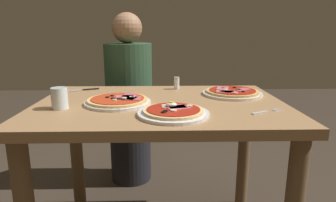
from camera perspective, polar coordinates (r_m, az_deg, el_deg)
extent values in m
cube|color=#9E754C|center=(1.34, -1.38, -1.02)|extent=(1.11, 0.78, 0.04)
cylinder|color=brown|center=(1.84, -17.19, -9.77)|extent=(0.07, 0.07, 0.71)
cylinder|color=brown|center=(1.85, 14.50, -9.57)|extent=(0.07, 0.07, 0.71)
cylinder|color=white|center=(1.13, 1.14, -2.44)|extent=(0.28, 0.28, 0.01)
cylinder|color=#E5C17F|center=(1.13, 1.14, -1.90)|extent=(0.23, 0.23, 0.01)
cylinder|color=#A82314|center=(1.13, 1.14, -1.58)|extent=(0.21, 0.21, 0.00)
torus|color=black|center=(1.14, 0.82, -1.16)|extent=(0.02, 0.02, 0.00)
torus|color=black|center=(1.14, 1.02, -1.14)|extent=(0.02, 0.02, 0.00)
torus|color=black|center=(1.07, -0.78, -2.17)|extent=(0.02, 0.02, 0.00)
torus|color=black|center=(1.09, -0.43, -1.93)|extent=(0.02, 0.02, 0.00)
cube|color=#D16B70|center=(1.15, 1.84, -1.08)|extent=(0.08, 0.07, 0.00)
cube|color=#D16B70|center=(1.14, 1.99, -1.28)|extent=(0.10, 0.09, 0.00)
cylinder|color=beige|center=(1.10, 1.17, -1.81)|extent=(0.03, 0.03, 0.00)
cylinder|color=beige|center=(1.16, -0.59, -0.88)|extent=(0.03, 0.03, 0.00)
cylinder|color=beige|center=(1.14, -0.69, -1.23)|extent=(0.02, 0.02, 0.00)
cylinder|color=beige|center=(1.17, 4.26, -0.89)|extent=(0.02, 0.02, 0.00)
ellipsoid|color=white|center=(1.15, 0.73, -0.71)|extent=(0.04, 0.03, 0.02)
cylinder|color=yellow|center=(1.14, 0.73, -0.23)|extent=(0.02, 0.02, 0.00)
cylinder|color=white|center=(1.32, -9.61, -0.24)|extent=(0.29, 0.29, 0.01)
cylinder|color=#DBB26B|center=(1.32, -9.63, 0.22)|extent=(0.27, 0.27, 0.01)
cylinder|color=red|center=(1.32, -9.64, 0.49)|extent=(0.23, 0.23, 0.00)
torus|color=black|center=(1.29, -9.92, 0.34)|extent=(0.02, 0.02, 0.00)
torus|color=black|center=(1.28, -8.60, 0.32)|extent=(0.02, 0.02, 0.00)
torus|color=black|center=(1.36, -10.71, 1.02)|extent=(0.02, 0.02, 0.00)
torus|color=black|center=(1.30, -9.37, 0.47)|extent=(0.02, 0.02, 0.00)
torus|color=black|center=(1.33, -11.57, 0.72)|extent=(0.02, 0.02, 0.00)
torus|color=black|center=(1.31, -10.56, 0.53)|extent=(0.02, 0.02, 0.00)
cube|color=#C65B66|center=(1.37, -7.51, 1.20)|extent=(0.06, 0.10, 0.00)
cube|color=#C65B66|center=(1.30, -7.39, 0.53)|extent=(0.07, 0.08, 0.00)
cube|color=#D16B70|center=(1.34, -8.06, 0.87)|extent=(0.10, 0.06, 0.00)
cube|color=#C65B66|center=(1.30, -6.60, 0.51)|extent=(0.06, 0.08, 0.00)
cylinder|color=beige|center=(1.32, -6.67, 0.79)|extent=(0.02, 0.02, 0.00)
cylinder|color=beige|center=(1.28, -10.19, 0.25)|extent=(0.02, 0.02, 0.00)
cylinder|color=beige|center=(1.33, -6.96, 0.82)|extent=(0.02, 0.02, 0.00)
cylinder|color=beige|center=(1.31, -8.33, 0.58)|extent=(0.02, 0.02, 0.00)
cylinder|color=silver|center=(1.52, 12.38, 1.43)|extent=(0.30, 0.30, 0.01)
cylinder|color=tan|center=(1.52, 12.40, 1.84)|extent=(0.26, 0.26, 0.01)
cylinder|color=#A82314|center=(1.52, 12.41, 2.08)|extent=(0.23, 0.23, 0.00)
torus|color=black|center=(1.51, 13.75, 2.11)|extent=(0.02, 0.02, 0.00)
torus|color=black|center=(1.57, 12.79, 2.58)|extent=(0.02, 0.02, 0.00)
torus|color=black|center=(1.51, 13.22, 2.13)|extent=(0.02, 0.02, 0.00)
torus|color=black|center=(1.52, 13.62, 2.16)|extent=(0.02, 0.02, 0.00)
torus|color=black|center=(1.54, 10.63, 2.49)|extent=(0.02, 0.02, 0.00)
torus|color=black|center=(1.48, 14.38, 1.81)|extent=(0.02, 0.02, 0.00)
cube|color=#D16B70|center=(1.54, 10.56, 2.44)|extent=(0.08, 0.11, 0.00)
cube|color=#C65B66|center=(1.52, 14.17, 2.16)|extent=(0.10, 0.09, 0.00)
cube|color=#C65B66|center=(1.46, 11.47, 1.84)|extent=(0.09, 0.09, 0.00)
cube|color=#D16B70|center=(1.45, 11.03, 1.78)|extent=(0.09, 0.07, 0.00)
cylinder|color=beige|center=(1.50, 11.20, 2.16)|extent=(0.02, 0.02, 0.00)
cylinder|color=beige|center=(1.44, 13.03, 1.59)|extent=(0.02, 0.02, 0.00)
cylinder|color=silver|center=(1.29, -20.17, 0.51)|extent=(0.07, 0.07, 0.09)
cylinder|color=silver|center=(1.30, -20.07, -0.74)|extent=(0.06, 0.06, 0.03)
cube|color=silver|center=(1.21, 17.38, -2.17)|extent=(0.07, 0.05, 0.00)
cube|color=silver|center=(1.28, 20.66, -1.62)|extent=(0.04, 0.02, 0.00)
cube|color=silver|center=(1.28, 20.50, -1.58)|extent=(0.04, 0.02, 0.00)
cube|color=silver|center=(1.28, 20.35, -1.53)|extent=(0.04, 0.02, 0.00)
cube|color=silver|center=(1.28, 20.20, -1.49)|extent=(0.04, 0.02, 0.00)
cube|color=silver|center=(1.65, -17.93, 1.91)|extent=(0.11, 0.06, 0.00)
cube|color=black|center=(1.66, -14.69, 2.22)|extent=(0.09, 0.05, 0.01)
cylinder|color=white|center=(1.62, 1.74, 3.28)|extent=(0.03, 0.03, 0.05)
cylinder|color=silver|center=(1.62, 1.74, 4.45)|extent=(0.03, 0.03, 0.01)
cylinder|color=black|center=(2.18, -7.17, -9.09)|extent=(0.29, 0.29, 0.46)
cylinder|color=#2D4C33|center=(2.04, -7.57, 3.70)|extent=(0.32, 0.32, 0.52)
sphere|color=#9E7051|center=(2.01, -7.90, 13.84)|extent=(0.20, 0.20, 0.20)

